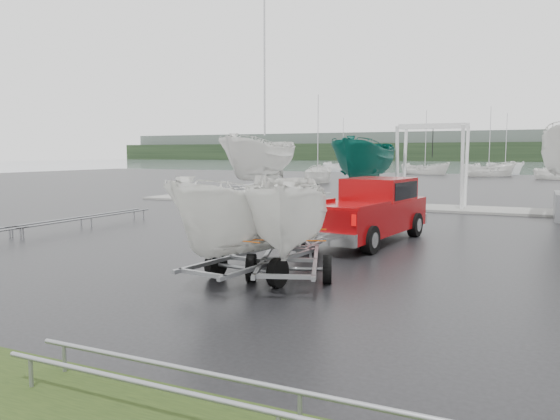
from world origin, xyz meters
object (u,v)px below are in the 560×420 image
object	(u,v)px
pickup_truck	(370,208)
boat_hoist	(432,154)
trailer_hitched	(250,148)
trailer_parked	(290,153)

from	to	relation	value
pickup_truck	boat_hoist	distance (m)	10.74
trailer_hitched	boat_hoist	bearing A→B (deg)	94.37
trailer_hitched	pickup_truck	bearing A→B (deg)	90.00
trailer_hitched	trailer_parked	size ratio (longest dim) A/B	1.04
trailer_hitched	boat_hoist	world-z (taller)	trailer_hitched
pickup_truck	trailer_parked	xyz separation A→B (m)	(-0.05, -5.97, 1.72)
trailer_parked	boat_hoist	xyz separation A→B (m)	(0.08, 16.58, -0.05)
trailer_parked	trailer_hitched	bearing A→B (deg)	-174.29
pickup_truck	boat_hoist	size ratio (longest dim) A/B	1.45
pickup_truck	trailer_parked	distance (m)	6.21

